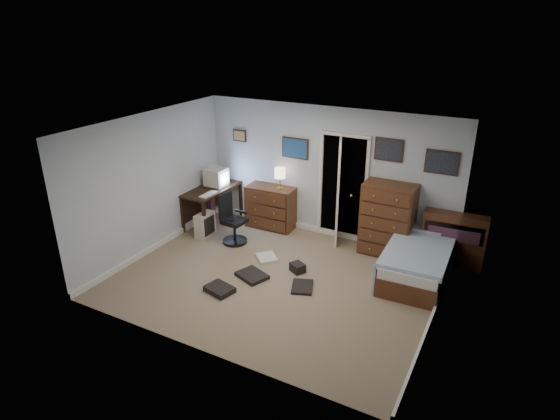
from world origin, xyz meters
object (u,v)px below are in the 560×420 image
object	(u,v)px
computer_desk	(208,196)
office_chair	(232,224)
low_dresser	(271,207)
tall_dresser	(388,219)
bed	(417,261)

from	to	relation	value
computer_desk	office_chair	xyz separation A→B (m)	(0.91, -0.52, -0.23)
low_dresser	computer_desk	bearing A→B (deg)	-163.47
low_dresser	tall_dresser	xyz separation A→B (m)	(2.37, -0.02, 0.23)
computer_desk	low_dresser	size ratio (longest dim) A/B	1.41
computer_desk	low_dresser	xyz separation A→B (m)	(1.22, 0.43, -0.17)
office_chair	tall_dresser	distance (m)	2.86
tall_dresser	bed	size ratio (longest dim) A/B	0.71
computer_desk	office_chair	size ratio (longest dim) A/B	1.42
bed	office_chair	bearing A→B (deg)	-175.59
computer_desk	bed	world-z (taller)	computer_desk
computer_desk	low_dresser	world-z (taller)	low_dresser
office_chair	bed	xyz separation A→B (m)	(3.37, 0.36, -0.08)
low_dresser	tall_dresser	bearing A→B (deg)	-3.57
low_dresser	bed	world-z (taller)	low_dresser
tall_dresser	bed	world-z (taller)	tall_dresser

